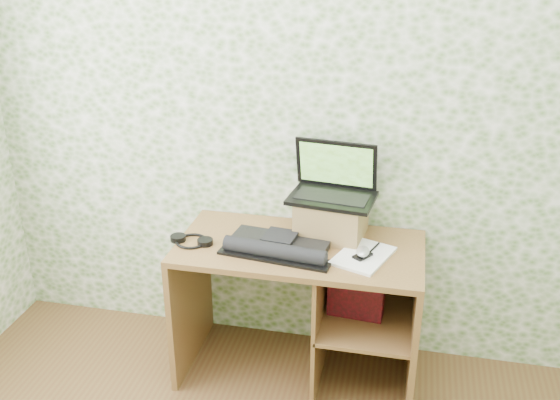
% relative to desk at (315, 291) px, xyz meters
% --- Properties ---
extents(wall_back, '(3.50, 0.00, 3.50)m').
position_rel_desk_xyz_m(wall_back, '(-0.08, 0.28, 0.82)').
color(wall_back, white).
rests_on(wall_back, ground).
extents(desk, '(1.20, 0.60, 0.75)m').
position_rel_desk_xyz_m(desk, '(0.00, 0.00, 0.00)').
color(desk, brown).
rests_on(desk, floor).
extents(riser, '(0.36, 0.31, 0.19)m').
position_rel_desk_xyz_m(riser, '(0.05, 0.12, 0.37)').
color(riser, olive).
rests_on(riser, desk).
extents(laptop, '(0.44, 0.34, 0.27)m').
position_rel_desk_xyz_m(laptop, '(0.05, 0.16, 0.53)').
color(laptop, black).
rests_on(laptop, riser).
extents(keyboard, '(0.55, 0.33, 0.08)m').
position_rel_desk_xyz_m(keyboard, '(-0.17, -0.11, 0.30)').
color(keyboard, black).
rests_on(keyboard, desk).
extents(headphones, '(0.22, 0.17, 0.03)m').
position_rel_desk_xyz_m(headphones, '(-0.60, -0.11, 0.28)').
color(headphones, black).
rests_on(headphones, desk).
extents(notepad, '(0.31, 0.36, 0.01)m').
position_rel_desk_xyz_m(notepad, '(0.24, -0.08, 0.28)').
color(notepad, white).
rests_on(notepad, desk).
extents(mouse, '(0.11, 0.12, 0.03)m').
position_rel_desk_xyz_m(mouse, '(0.23, -0.10, 0.30)').
color(mouse, silver).
rests_on(mouse, notepad).
extents(pen, '(0.06, 0.15, 0.01)m').
position_rel_desk_xyz_m(pen, '(0.27, -0.03, 0.29)').
color(pen, black).
rests_on(pen, notepad).
extents(red_box, '(0.28, 0.11, 0.33)m').
position_rel_desk_xyz_m(red_box, '(0.21, -0.03, 0.07)').
color(red_box, maroon).
rests_on(red_box, desk).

